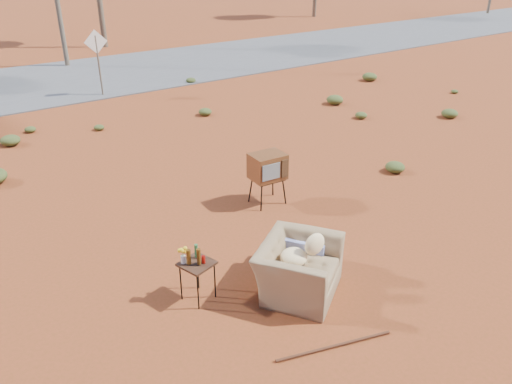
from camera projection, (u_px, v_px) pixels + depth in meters
ground at (293, 280)px, 7.66m from camera, size 140.00×140.00×0.00m
highway at (35, 84)px, 18.54m from camera, size 140.00×7.00×0.04m
armchair at (299, 259)px, 7.29m from camera, size 1.58×1.55×1.07m
tv_unit at (268, 167)px, 9.63m from camera, size 0.69×0.57×1.04m
side_table at (194, 262)px, 6.98m from camera, size 0.53×0.53×0.88m
rusty_bar at (334, 346)px, 6.36m from camera, size 1.54×0.51×0.04m
road_sign at (97, 51)px, 16.50m from camera, size 0.78×0.06×2.19m
scrub_patch at (127, 186)px, 10.36m from camera, size 17.49×8.07×0.33m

